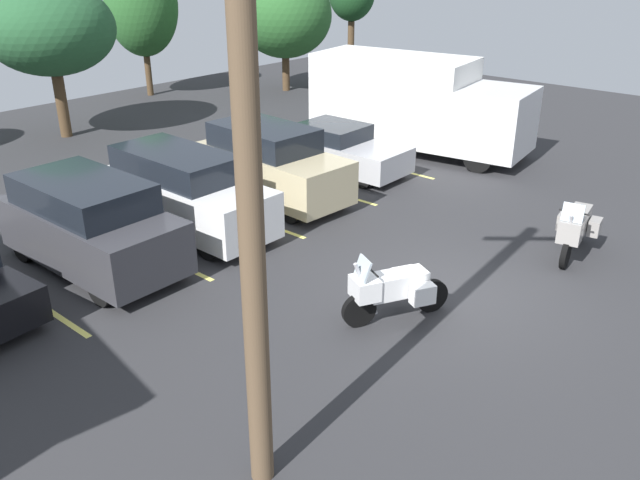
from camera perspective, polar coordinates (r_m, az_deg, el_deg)
The scene contains 13 objects.
ground at distance 13.51m, azimuth 10.68°, elevation -4.69°, with size 44.00×44.00×0.10m, color #2D2D30.
motorcycle_touring at distance 12.13m, azimuth 6.31°, elevation -4.20°, with size 1.96×1.32×1.36m.
motorcycle_second at distance 15.54m, azimuth 21.23°, elevation 1.00°, with size 2.20×0.97×1.46m.
parking_stripes at distance 16.40m, azimuth -10.94°, elevation 0.89°, with size 14.39×4.82×0.01m.
car_charcoal at distance 14.70m, azimuth -19.26°, elevation 1.28°, with size 1.99×4.45×1.97m.
car_white at distance 16.13m, azimuth -11.56°, elevation 4.12°, with size 1.80×4.69×1.92m.
car_champagne at distance 17.83m, azimuth -4.24°, elevation 6.59°, with size 2.12×4.55×1.99m.
car_silver at distance 20.20m, azimuth 1.66°, elevation 7.87°, with size 1.85×4.25×1.41m.
box_truck at distance 22.34m, azimuth 8.21°, elevation 11.70°, with size 3.47×7.44×3.06m.
utility_pole at distance 6.91m, azimuth -6.39°, elevation 9.49°, with size 1.26×1.45×9.08m.
tree_center at distance 31.43m, azimuth -15.22°, elevation 19.04°, with size 3.16×3.16×6.12m.
tree_far_left at distance 25.19m, azimuth -22.37°, elevation 16.53°, with size 4.40×4.40×5.31m.
tree_left at distance 31.61m, azimuth -3.07°, elevation 18.86°, with size 4.29×4.29×5.30m.
Camera 1 is at (-10.37, -5.75, 6.42)m, focal length 36.96 mm.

